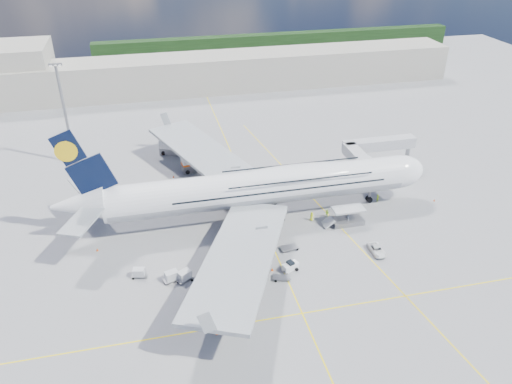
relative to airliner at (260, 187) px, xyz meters
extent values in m
plane|color=gray|center=(-0.26, -10.00, -6.87)|extent=(300.00, 300.00, 0.00)
cube|color=yellow|center=(-0.26, -10.00, -6.86)|extent=(0.25, 220.00, 0.01)
cube|color=yellow|center=(-0.26, -30.00, -6.86)|extent=(120.00, 0.25, 0.01)
cube|color=yellow|center=(13.74, 0.00, -6.86)|extent=(14.16, 99.06, 0.01)
cylinder|color=white|center=(-0.26, 0.00, -0.07)|extent=(62.00, 7.20, 7.20)
cylinder|color=#9EA0A5|center=(-0.26, 0.00, -0.22)|extent=(60.76, 7.13, 7.13)
ellipsoid|color=white|center=(7.74, 0.00, 1.91)|extent=(36.00, 6.84, 3.76)
ellipsoid|color=white|center=(30.74, 0.00, -0.07)|extent=(11.52, 7.20, 7.20)
ellipsoid|color=black|center=(33.98, 0.00, 0.53)|extent=(3.84, 4.16, 1.44)
cone|color=white|center=(-35.76, 0.00, 0.73)|extent=(10.00, 6.84, 6.84)
cube|color=black|center=(-33.76, 0.00, 9.53)|extent=(11.02, 0.46, 14.61)
cylinder|color=yellow|center=(-35.86, 0.00, 12.03)|extent=(4.00, 0.60, 4.00)
cube|color=#999EA3|center=(-8.26, 20.00, -1.27)|extent=(25.49, 39.15, 3.35)
cube|color=#999EA3|center=(-8.26, -20.00, -1.27)|extent=(25.49, 39.15, 3.35)
cylinder|color=#B7BABF|center=(-3.26, 12.50, -3.67)|extent=(5.20, 3.50, 3.50)
cylinder|color=#B7BABF|center=(-7.76, 23.00, -3.67)|extent=(5.20, 3.50, 3.50)
cylinder|color=#B7BABF|center=(-3.26, -12.50, -3.67)|extent=(5.20, 3.50, 3.50)
cylinder|color=#B7BABF|center=(-7.76, -23.00, -3.67)|extent=(5.20, 3.50, 3.50)
cylinder|color=gray|center=(24.74, 0.00, -4.67)|extent=(0.44, 0.44, 3.80)
cylinder|color=black|center=(24.74, 0.00, -6.22)|extent=(1.30, 0.90, 1.30)
cylinder|color=gray|center=(-0.26, 0.00, -4.67)|extent=(0.56, 0.56, 3.80)
cylinder|color=black|center=(-0.26, 3.20, -6.12)|extent=(1.50, 0.90, 1.50)
cube|color=#B7B7BC|center=(24.74, 8.60, 0.23)|extent=(3.00, 10.00, 2.60)
cube|color=#B7B7BC|center=(32.74, 13.60, 0.23)|extent=(18.00, 3.00, 2.60)
cylinder|color=gray|center=(26.74, 11.60, -3.32)|extent=(0.80, 0.80, 7.10)
cylinder|color=black|center=(26.74, 11.60, -6.42)|extent=(0.90, 0.80, 0.90)
cylinder|color=gray|center=(40.74, 13.60, -3.32)|extent=(1.00, 1.00, 7.10)
cube|color=gray|center=(40.74, 13.60, -6.47)|extent=(2.00, 2.00, 0.80)
cylinder|color=#B7B7BC|center=(24.74, 4.80, 0.23)|extent=(3.60, 3.60, 2.80)
cube|color=silver|center=(16.74, -7.10, -3.37)|extent=(6.50, 3.20, 0.35)
cube|color=gray|center=(16.74, -7.10, -6.32)|extent=(6.50, 3.20, 1.10)
cube|color=gray|center=(16.74, -7.10, -4.82)|extent=(0.22, 1.99, 3.00)
cylinder|color=black|center=(14.14, -8.30, -6.52)|extent=(0.70, 0.30, 0.70)
cube|color=silver|center=(12.54, -7.10, -5.87)|extent=(2.16, 2.60, 1.60)
cylinder|color=gray|center=(-40.26, 35.00, 5.63)|extent=(0.70, 0.70, 25.00)
cube|color=gray|center=(-40.26, 35.00, 18.33)|extent=(3.00, 0.40, 0.60)
cube|color=#B2AD9E|center=(-0.26, 85.00, -0.87)|extent=(180.00, 16.00, 12.00)
cube|color=#193814|center=(39.74, 130.00, -2.87)|extent=(160.00, 6.00, 8.00)
cube|color=gray|center=(-25.55, -14.72, -6.55)|extent=(2.98, 2.04, 0.16)
cylinder|color=black|center=(-26.64, -15.27, -6.67)|extent=(0.40, 0.16, 0.40)
cylinder|color=black|center=(-24.46, -14.18, -6.67)|extent=(0.40, 0.16, 0.40)
cube|color=silver|center=(-25.55, -14.72, -5.82)|extent=(2.26, 1.78, 1.36)
cube|color=gray|center=(-20.00, -17.13, -6.51)|extent=(3.40, 2.46, 0.18)
cylinder|color=black|center=(-21.23, -17.74, -6.64)|extent=(0.45, 0.18, 0.45)
cylinder|color=black|center=(-18.78, -16.52, -6.64)|extent=(0.45, 0.18, 0.45)
cube|color=silver|center=(-20.00, -17.13, -5.70)|extent=(2.59, 2.12, 1.53)
cube|color=gray|center=(-9.33, -17.77, -6.52)|extent=(3.27, 2.15, 0.18)
cylinder|color=black|center=(-10.54, -18.38, -6.65)|extent=(0.44, 0.18, 0.44)
cylinder|color=black|center=(-8.13, -17.17, -6.65)|extent=(0.44, 0.18, 0.44)
cube|color=gray|center=(-17.81, -17.45, -6.52)|extent=(3.42, 2.92, 0.18)
cylinder|color=black|center=(-19.02, -18.05, -6.65)|extent=(0.44, 0.18, 0.44)
cylinder|color=black|center=(-16.60, -16.85, -6.65)|extent=(0.44, 0.18, 0.44)
cube|color=silver|center=(-17.81, -17.45, -5.71)|extent=(2.67, 2.42, 1.51)
cube|color=gray|center=(2.61, -12.95, -6.47)|extent=(3.55, 2.15, 0.20)
cylinder|color=black|center=(1.26, -13.62, -6.62)|extent=(0.50, 0.20, 0.50)
cylinder|color=black|center=(3.96, -12.27, -6.62)|extent=(0.50, 0.20, 0.50)
cube|color=gray|center=(-1.22, -21.01, -6.51)|extent=(3.39, 2.47, 0.18)
cylinder|color=black|center=(-2.44, -21.62, -6.64)|extent=(0.45, 0.18, 0.45)
cylinder|color=black|center=(0.00, -20.40, -6.64)|extent=(0.45, 0.18, 0.45)
cube|color=white|center=(1.00, -18.94, -6.13)|extent=(3.24, 2.34, 1.37)
cube|color=black|center=(1.00, -18.94, -5.29)|extent=(1.44, 1.56, 0.53)
cylinder|color=black|center=(-0.05, -19.52, -6.53)|extent=(0.67, 0.26, 0.67)
cylinder|color=black|center=(2.05, -18.37, -6.53)|extent=(0.67, 0.26, 0.67)
cube|color=gray|center=(-10.98, 23.63, -5.89)|extent=(6.66, 3.38, 1.95)
cube|color=white|center=(-11.67, 23.63, -4.03)|extent=(5.03, 3.19, 2.15)
cube|color=white|center=(-8.54, 23.63, -5.01)|extent=(2.11, 2.51, 1.56)
cube|color=black|center=(-7.86, 23.63, -4.82)|extent=(0.47, 1.95, 0.88)
cylinder|color=black|center=(-8.83, 22.50, -6.33)|extent=(1.08, 0.34, 1.08)
cylinder|color=black|center=(-13.13, 24.75, -6.33)|extent=(1.08, 0.34, 1.08)
cube|color=#FF590D|center=(-11.67, 23.63, -4.72)|extent=(5.09, 3.25, 0.49)
cube|color=gray|center=(-15.23, 34.44, -5.79)|extent=(7.43, 5.14, 2.15)
cube|color=white|center=(-15.98, 34.44, -3.75)|extent=(5.80, 4.51, 2.36)
cube|color=white|center=(-12.54, 34.44, -4.83)|extent=(2.76, 3.03, 1.72)
cube|color=black|center=(-11.79, 34.44, -4.61)|extent=(1.00, 2.03, 0.97)
cylinder|color=black|center=(-12.87, 33.20, -6.28)|extent=(1.18, 0.38, 1.18)
cylinder|color=black|center=(-17.59, 35.67, -6.28)|extent=(1.18, 0.38, 1.18)
imported|color=white|center=(18.35, -17.77, -6.19)|extent=(2.26, 4.88, 1.35)
imported|color=#AFE217|center=(26.68, -0.32, -5.98)|extent=(0.77, 0.67, 1.77)
imported|color=#B5FC1A|center=(13.50, -3.83, -5.97)|extent=(1.05, 1.10, 1.80)
imported|color=#C6FF1A|center=(-5.97, -19.02, -5.99)|extent=(0.77, 1.12, 1.76)
imported|color=#ECFF1A|center=(9.96, -4.32, -5.87)|extent=(0.95, 1.14, 1.99)
imported|color=#AFDC17|center=(-8.62, -17.83, -6.06)|extent=(1.20, 0.96, 1.62)
cone|color=#FF590D|center=(39.02, -3.09, -6.61)|extent=(0.40, 0.40, 0.51)
cube|color=#FF590D|center=(39.02, -3.09, -6.85)|extent=(0.35, 0.35, 0.03)
cone|color=#FF590D|center=(-5.93, 21.16, -6.56)|extent=(0.48, 0.48, 0.62)
cube|color=#FF590D|center=(-5.93, 21.16, -6.85)|extent=(0.42, 0.42, 0.03)
cone|color=#FF590D|center=(-16.44, 21.21, -6.59)|extent=(0.44, 0.44, 0.56)
cube|color=#FF590D|center=(-16.44, 21.21, -6.85)|extent=(0.38, 0.38, 0.03)
cone|color=#FF590D|center=(-2.21, -18.41, -6.56)|extent=(0.48, 0.48, 0.61)
cube|color=#FF590D|center=(-2.21, -18.41, -6.85)|extent=(0.42, 0.42, 0.03)
cone|color=#FF590D|center=(-14.35, -31.30, -6.55)|extent=(0.50, 0.50, 0.64)
cube|color=#FF590D|center=(-14.35, -31.30, -6.85)|extent=(0.43, 0.43, 0.03)
cone|color=#FF590D|center=(-33.14, -5.14, -6.59)|extent=(0.44, 0.44, 0.56)
cube|color=#FF590D|center=(-33.14, -5.14, -6.85)|extent=(0.38, 0.38, 0.03)
camera|label=1|loc=(-21.08, -86.52, 50.25)|focal=35.00mm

